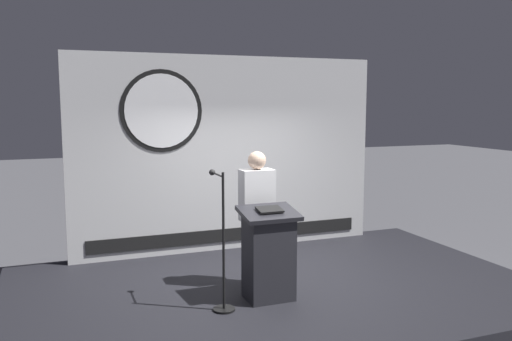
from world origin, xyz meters
TOP-DOWN VIEW (x-y plane):
  - ground_plane at (0.00, 0.00)m, footprint 40.00×40.00m
  - stage_platform at (0.00, 0.00)m, footprint 6.40×4.00m
  - banner_display at (-0.03, 1.85)m, footprint 4.73×0.12m
  - podium at (-0.25, -0.34)m, footprint 0.64×0.50m
  - speaker_person at (-0.21, 0.14)m, footprint 0.40×0.26m
  - microphone_stand at (-0.84, -0.44)m, footprint 0.24×0.56m

SIDE VIEW (x-z plane):
  - ground_plane at x=0.00m, z-range 0.00..0.00m
  - stage_platform at x=0.00m, z-range 0.00..0.30m
  - podium at x=-0.25m, z-range 0.29..1.36m
  - microphone_stand at x=-0.84m, z-range 0.08..1.59m
  - speaker_person at x=-0.21m, z-range 0.32..1.97m
  - banner_display at x=-0.03m, z-range 0.30..3.23m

